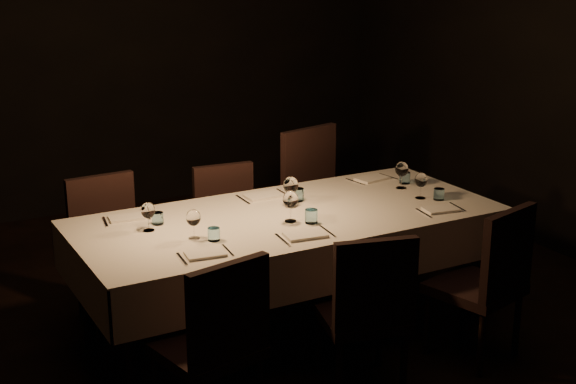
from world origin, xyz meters
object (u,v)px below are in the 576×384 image
chair_near_left (216,338)px  chair_far_center (229,223)px  dining_table (288,226)px  chair_far_right (321,197)px  chair_near_center (367,306)px  chair_near_right (489,277)px  chair_far_left (109,241)px

chair_near_left → chair_far_center: chair_near_left is taller
dining_table → chair_far_right: 1.01m
dining_table → chair_near_center: bearing=-89.2°
chair_far_right → dining_table: bearing=-146.6°
dining_table → chair_far_right: (0.68, 0.74, -0.12)m
chair_near_center → chair_far_center: chair_near_center is taller
chair_near_center → chair_near_right: (0.80, -0.02, 0.01)m
chair_near_left → chair_far_left: chair_near_left is taller
chair_near_center → chair_far_right: size_ratio=0.86×
dining_table → chair_far_left: size_ratio=2.77×
chair_near_right → chair_far_left: size_ratio=1.02×
chair_near_right → chair_far_left: 2.33m
chair_near_right → chair_far_left: (-1.69, 1.60, -0.01)m
dining_table → chair_far_center: bearing=93.7°
chair_near_left → chair_far_center: (0.77, 1.53, -0.02)m
chair_far_center → chair_far_right: chair_far_right is taller
chair_far_center → chair_far_right: size_ratio=0.83×
chair_near_center → chair_far_right: (0.67, 1.57, 0.07)m
dining_table → chair_near_center: 0.85m
chair_near_center → chair_near_left: bearing=11.5°
dining_table → chair_near_right: 1.19m
chair_near_center → chair_far_center: bearing=-73.5°
chair_far_left → chair_near_right: bearing=-47.1°
dining_table → chair_near_left: (-0.82, -0.79, -0.18)m
chair_near_right → dining_table: bearing=-61.0°
chair_near_center → dining_table: bearing=-74.9°
chair_near_left → chair_near_center: size_ratio=1.02×
chair_far_left → chair_far_center: chair_far_left is taller
chair_near_left → dining_table: bearing=-148.0°
chair_near_left → chair_near_right: 1.63m
chair_far_center → chair_far_right: bearing=5.2°
dining_table → chair_near_right: (0.81, -0.85, -0.17)m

